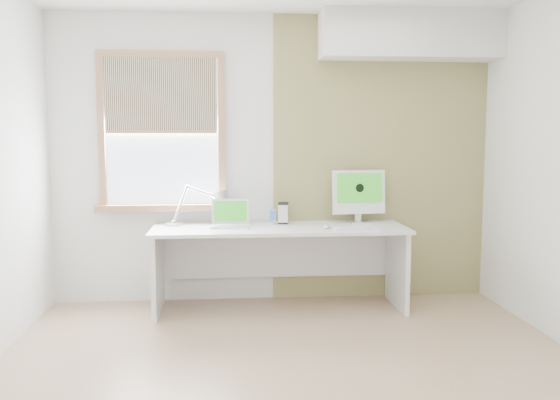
{
  "coord_description": "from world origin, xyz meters",
  "views": [
    {
      "loc": [
        -0.41,
        -3.64,
        1.52
      ],
      "look_at": [
        0.0,
        1.05,
        1.0
      ],
      "focal_mm": 37.73,
      "sensor_mm": 36.0,
      "label": 1
    }
  ],
  "objects": [
    {
      "name": "window",
      "position": [
        -1.0,
        1.71,
        1.54
      ],
      "size": [
        1.2,
        0.14,
        1.42
      ],
      "color": "#AC7956",
      "rests_on": "room"
    },
    {
      "name": "external_drive",
      "position": [
        0.08,
        1.59,
        0.82
      ],
      "size": [
        0.11,
        0.15,
        0.19
      ],
      "color": "silver",
      "rests_on": "desk"
    },
    {
      "name": "desk",
      "position": [
        0.03,
        1.44,
        0.53
      ],
      "size": [
        2.2,
        0.7,
        0.73
      ],
      "color": "silver",
      "rests_on": "room"
    },
    {
      "name": "desk_lamp",
      "position": [
        -0.55,
        1.59,
        0.92
      ],
      "size": [
        0.65,
        0.28,
        0.36
      ],
      "color": "silver",
      "rests_on": "desk"
    },
    {
      "name": "phone_dock",
      "position": [
        -0.03,
        1.52,
        0.77
      ],
      "size": [
        0.09,
        0.09,
        0.14
      ],
      "color": "silver",
      "rests_on": "desk"
    },
    {
      "name": "laptop",
      "position": [
        -0.4,
        1.45,
        0.79
      ],
      "size": [
        0.34,
        0.28,
        0.23
      ],
      "color": "silver",
      "rests_on": "desk"
    },
    {
      "name": "room",
      "position": [
        0.0,
        0.0,
        1.3
      ],
      "size": [
        4.04,
        3.54,
        2.64
      ],
      "color": "tan",
      "rests_on": "ground"
    },
    {
      "name": "keyboard",
      "position": [
        0.67,
        1.2,
        0.74
      ],
      "size": [
        0.42,
        0.18,
        0.02
      ],
      "color": "white",
      "rests_on": "desk"
    },
    {
      "name": "accent_wall",
      "position": [
        1.0,
        1.74,
        1.3
      ],
      "size": [
        2.0,
        0.02,
        2.6
      ],
      "primitive_type": "cube",
      "color": "#8D8751",
      "rests_on": "room"
    },
    {
      "name": "imac",
      "position": [
        0.76,
        1.59,
        1.0
      ],
      "size": [
        0.49,
        0.18,
        0.48
      ],
      "color": "silver",
      "rests_on": "desk"
    },
    {
      "name": "soffit",
      "position": [
        1.2,
        1.57,
        2.4
      ],
      "size": [
        1.6,
        0.4,
        0.42
      ],
      "primitive_type": "cube",
      "color": "white",
      "rests_on": "room"
    },
    {
      "name": "mouse",
      "position": [
        0.42,
        1.26,
        0.74
      ],
      "size": [
        0.08,
        0.11,
        0.03
      ],
      "primitive_type": "ellipsoid",
      "rotation": [
        0.0,
        0.0,
        -0.27
      ],
      "color": "white",
      "rests_on": "desk"
    }
  ]
}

